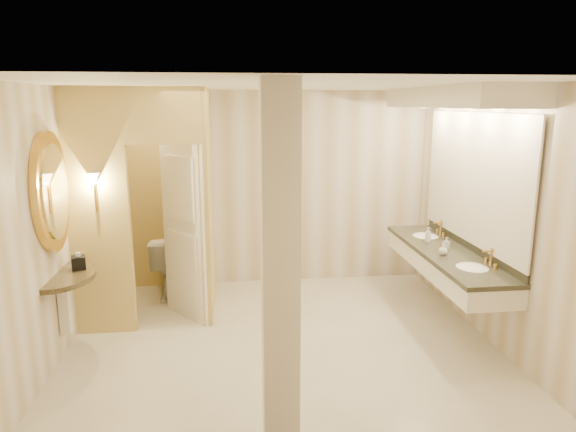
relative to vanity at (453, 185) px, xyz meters
name	(u,v)px	position (x,y,z in m)	size (l,w,h in m)	color
floor	(281,342)	(-1.98, -0.34, -1.63)	(4.50, 4.50, 0.00)	silver
ceiling	(281,85)	(-1.98, -0.34, 1.07)	(4.50, 4.50, 0.00)	white
wall_back	(267,189)	(-1.98, 1.66, -0.28)	(4.50, 0.02, 2.70)	beige
wall_front	(312,290)	(-1.98, -2.34, -0.28)	(4.50, 0.02, 2.70)	beige
wall_left	(52,227)	(-4.23, -0.34, -0.28)	(0.02, 4.00, 2.70)	beige
wall_right	(489,215)	(0.27, -0.34, -0.28)	(0.02, 4.00, 2.70)	beige
toilet_closet	(177,202)	(-3.11, 0.62, -0.24)	(1.50, 1.55, 2.70)	#EADB7A
wall_sconce	(94,181)	(-3.90, 0.09, 0.10)	(0.14, 0.14, 0.42)	#B6873A
vanity	(453,185)	(0.00, 0.00, 0.00)	(0.75, 2.58, 2.09)	white
console_shelf	(54,229)	(-4.19, -0.39, -0.29)	(0.89, 0.89, 1.90)	black
pillar	(280,275)	(-2.16, -2.03, -0.28)	(0.26, 0.26, 2.70)	white
tissue_box	(79,263)	(-4.04, -0.24, -0.69)	(0.13, 0.13, 0.13)	black
toilet	(169,264)	(-3.32, 1.26, -1.21)	(0.47, 0.82, 0.83)	white
soap_bottle_a	(446,243)	(-0.02, 0.05, -0.69)	(0.06, 0.06, 0.13)	beige
soap_bottle_b	(443,250)	(-0.16, -0.20, -0.69)	(0.10, 0.10, 0.13)	silver
soap_bottle_c	(428,235)	(-0.12, 0.33, -0.66)	(0.07, 0.07, 0.19)	#C6B28C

